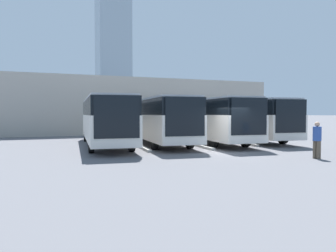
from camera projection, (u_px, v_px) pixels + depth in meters
ground_plane at (225, 152)px, 18.42m from camera, size 600.00×600.00×0.00m
bus_0 at (242, 118)px, 26.56m from camera, size 3.68×12.64×3.19m
curb_divider_0 at (235, 142)px, 24.22m from camera, size 0.82×6.23×0.15m
bus_1 at (206, 119)px, 24.39m from camera, size 3.68×12.64×3.19m
curb_divider_1 at (194, 145)px, 22.05m from camera, size 0.82×6.23×0.15m
bus_2 at (157, 119)px, 23.45m from camera, size 3.68×12.64×3.19m
curb_divider_2 at (139, 146)px, 21.11m from camera, size 0.82×6.23×0.15m
bus_3 at (105, 119)px, 21.87m from camera, size 3.68×12.64×3.19m
pedestrian at (317, 139)px, 15.66m from camera, size 0.41×0.42×1.77m
station_building at (126, 107)px, 39.25m from camera, size 31.14×14.42×5.95m
office_tower at (113, 48)px, 161.50m from camera, size 15.44×15.44×70.53m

